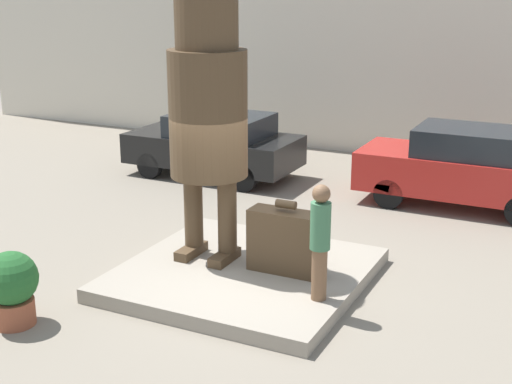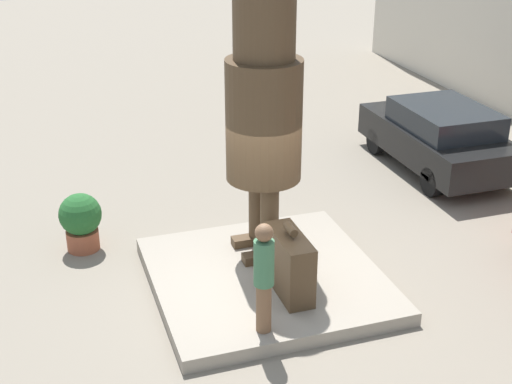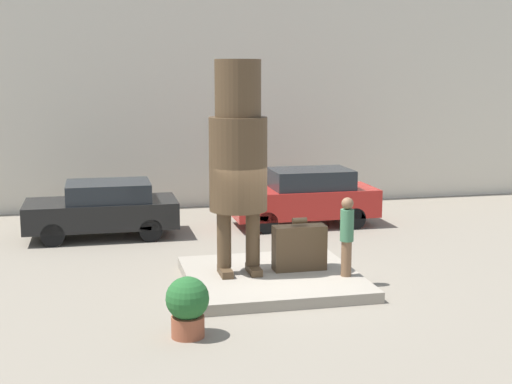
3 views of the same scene
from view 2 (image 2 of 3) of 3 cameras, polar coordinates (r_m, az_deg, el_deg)
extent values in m
plane|color=gray|center=(11.62, 0.80, -7.42)|extent=(60.00, 60.00, 0.00)
cube|color=gray|center=(11.57, 0.81, -6.95)|extent=(3.60, 3.58, 0.22)
cube|color=#4C3823|center=(12.32, -0.34, -3.85)|extent=(0.24, 0.69, 0.15)
cube|color=#4C3823|center=(11.80, 0.58, -5.20)|extent=(0.24, 0.69, 0.15)
cylinder|color=#4C3823|center=(12.04, 0.12, -0.92)|extent=(0.30, 0.30, 1.21)
cylinder|color=#4C3823|center=(11.51, 1.09, -2.18)|extent=(0.30, 0.30, 1.21)
cylinder|color=#4C3823|center=(11.17, 0.63, 5.74)|extent=(1.21, 1.21, 1.94)
cylinder|color=#4C3823|center=(10.78, 0.66, 13.59)|extent=(0.95, 0.95, 1.17)
cube|color=#4C3823|center=(10.79, 2.71, -5.79)|extent=(1.13, 0.42, 0.97)
cylinder|color=#4C3823|center=(10.51, 2.77, -2.99)|extent=(0.31, 0.12, 0.12)
cylinder|color=brown|center=(10.00, 0.62, -9.21)|extent=(0.22, 0.22, 0.75)
cylinder|color=#3D704C|center=(9.62, 0.64, -5.69)|extent=(0.28, 0.28, 0.67)
sphere|color=brown|center=(9.40, 0.65, -3.28)|extent=(0.25, 0.25, 0.25)
cube|color=black|center=(16.27, 14.27, 3.99)|extent=(4.02, 1.87, 0.70)
cube|color=#1E2328|center=(15.91, 14.87, 5.76)|extent=(2.21, 1.68, 0.50)
cylinder|color=black|center=(16.99, 9.54, 4.03)|extent=(0.61, 0.18, 0.61)
cylinder|color=black|center=(17.80, 14.39, 4.55)|extent=(0.61, 0.18, 0.61)
cylinder|color=black|center=(14.99, 13.86, 0.81)|extent=(0.61, 0.18, 0.61)
cylinder|color=black|center=(15.91, 19.05, 1.55)|extent=(0.61, 0.18, 0.61)
cylinder|color=brown|center=(12.93, -13.67, -3.72)|extent=(0.57, 0.57, 0.36)
sphere|color=#235B28|center=(12.71, -13.89, -1.74)|extent=(0.74, 0.74, 0.74)
camera|label=1|loc=(7.65, -67.02, -3.01)|focal=50.00mm
camera|label=3|loc=(16.97, -58.78, 7.19)|focal=50.00mm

